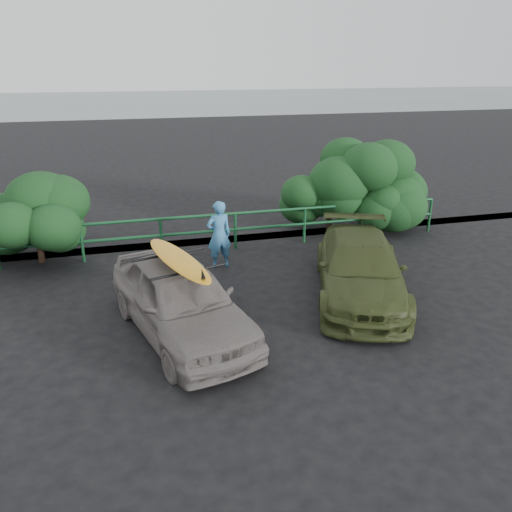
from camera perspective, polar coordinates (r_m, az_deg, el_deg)
The scene contains 10 objects.
ground at distance 9.21m, azimuth -1.73°, elevation -10.25°, with size 80.00×80.00×0.00m, color black.
ocean at distance 67.85m, azimuth -13.68°, elevation 16.70°, with size 200.00×200.00×0.00m, color slate.
guardrail at distance 13.48m, azimuth -6.53°, elevation 2.58°, with size 14.00×0.08×1.04m, color #154C27, non-canonical shape.
shrub_left at distance 13.96m, azimuth -26.76°, elevation 3.00°, with size 3.20×2.40×1.95m, color #163E19, non-canonical shape.
shrub_right at distance 15.19m, azimuth 12.19°, elevation 7.37°, with size 3.20×2.40×2.56m, color #163E19, non-canonical shape.
sedan at distance 9.38m, azimuth -8.61°, elevation -4.92°, with size 1.68×4.18×1.43m, color slate.
olive_vehicle at distance 11.04m, azimuth 11.80°, elevation -1.40°, with size 1.80×4.43×1.29m, color #38431E.
man at distance 12.30m, azimuth -4.25°, elevation 2.44°, with size 0.62×0.41×1.71m, color teal.
roof_rack at distance 9.08m, azimuth -8.86°, elevation -0.75°, with size 1.42×1.00×0.05m, color black, non-canonical shape.
surfboard at distance 9.06m, azimuth -8.88°, elevation -0.39°, with size 0.53×2.56×0.08m, color orange.
Camera 1 is at (-1.71, -7.66, 4.83)m, focal length 35.00 mm.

